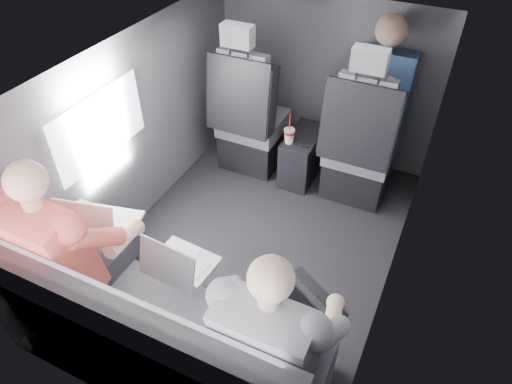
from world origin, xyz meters
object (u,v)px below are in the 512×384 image
at_px(front_seat_left, 250,124).
at_px(laptop_silver, 178,262).
at_px(rear_bench, 164,343).
at_px(soda_cup, 289,135).
at_px(front_seat_right, 359,152).
at_px(passenger_front_right, 379,94).
at_px(laptop_black, 300,305).
at_px(center_console, 303,156).
at_px(laptop_white, 100,223).
at_px(passenger_rear_left, 75,249).
at_px(passenger_rear_right, 278,336).

bearing_deg(front_seat_left, laptop_silver, -75.99).
xyz_separation_m(rear_bench, soda_cup, (-0.07, 1.79, 0.16)).
xyz_separation_m(front_seat_left, front_seat_right, (0.90, 0.00, 0.00)).
bearing_deg(passenger_front_right, soda_cup, -145.90).
xyz_separation_m(laptop_silver, laptop_black, (0.64, 0.02, 0.00)).
distance_m(soda_cup, laptop_black, 1.67).
bearing_deg(center_console, laptop_white, -109.35).
xyz_separation_m(front_seat_right, laptop_black, (0.15, -1.63, 0.23)).
relative_size(front_seat_right, passenger_front_right, 1.39).
bearing_deg(rear_bench, passenger_rear_left, 170.33).
relative_size(front_seat_right, passenger_rear_right, 1.06).
height_order(front_seat_left, laptop_white, front_seat_left).
bearing_deg(front_seat_left, front_seat_right, 0.00).
bearing_deg(laptop_white, passenger_front_right, 60.51).
distance_m(center_console, passenger_front_right, 0.77).
distance_m(soda_cup, passenger_rear_left, 1.77).
height_order(soda_cup, passenger_front_right, passenger_front_right).
height_order(rear_bench, soda_cup, rear_bench).
xyz_separation_m(center_console, laptop_white, (-0.57, -1.64, 0.43)).
bearing_deg(soda_cup, laptop_black, -66.30).
distance_m(center_console, laptop_white, 1.79).
xyz_separation_m(soda_cup, passenger_front_right, (0.54, 0.37, 0.30)).
distance_m(front_seat_left, laptop_black, 1.95).
relative_size(center_console, soda_cup, 1.88).
relative_size(front_seat_right, passenger_rear_left, 1.02).
xyz_separation_m(center_console, passenger_rear_right, (0.57, -1.85, 0.42)).
bearing_deg(passenger_rear_right, passenger_front_right, 92.59).
relative_size(front_seat_right, laptop_white, 3.30).
height_order(rear_bench, passenger_rear_left, passenger_rear_left).
xyz_separation_m(laptop_silver, passenger_front_right, (0.51, 1.91, 0.13)).
distance_m(rear_bench, passenger_rear_left, 0.65).
bearing_deg(passenger_front_right, front_seat_left, -164.41).
relative_size(front_seat_left, passenger_front_right, 1.39).
xyz_separation_m(laptop_black, passenger_front_right, (-0.12, 1.89, 0.13)).
bearing_deg(passenger_rear_left, front_seat_right, 60.89).
xyz_separation_m(rear_bench, laptop_black, (0.60, 0.27, 0.33)).
relative_size(laptop_white, passenger_front_right, 0.42).
height_order(rear_bench, passenger_rear_right, passenger_rear_right).
bearing_deg(passenger_rear_left, passenger_rear_right, 0.04).
xyz_separation_m(laptop_white, passenger_front_right, (1.05, 1.85, 0.13)).
height_order(front_seat_left, passenger_rear_right, front_seat_left).
height_order(center_console, passenger_rear_left, passenger_rear_left).
bearing_deg(front_seat_left, passenger_front_right, 15.59).
relative_size(passenger_rear_left, passenger_rear_right, 1.04).
bearing_deg(front_seat_left, center_console, 5.07).
distance_m(soda_cup, passenger_rear_right, 1.82).
bearing_deg(soda_cup, laptop_silver, -88.86).
relative_size(front_seat_left, center_console, 2.64).
bearing_deg(front_seat_right, soda_cup, -168.06).
height_order(laptop_silver, passenger_rear_right, passenger_rear_right).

